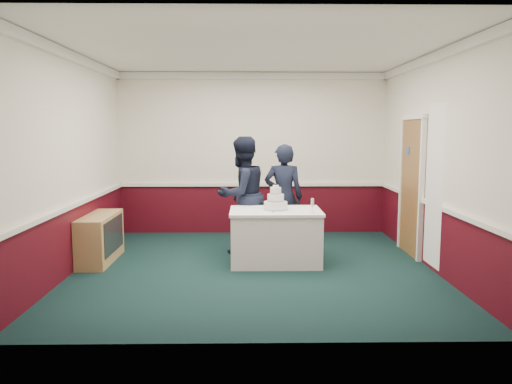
{
  "coord_description": "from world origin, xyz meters",
  "views": [
    {
      "loc": [
        -0.09,
        -6.87,
        1.94
      ],
      "look_at": [
        0.02,
        -0.1,
        1.1
      ],
      "focal_mm": 35.0,
      "sensor_mm": 36.0,
      "label": 1
    }
  ],
  "objects_px": {
    "sideboard": "(100,238)",
    "person_man": "(242,195)",
    "cake_table": "(275,236)",
    "cake_knife": "(274,212)",
    "wedding_cake": "(276,202)",
    "person_woman": "(284,197)",
    "champagne_flute": "(312,203)"
  },
  "relations": [
    {
      "from": "sideboard",
      "to": "person_woman",
      "type": "bearing_deg",
      "value": 14.91
    },
    {
      "from": "champagne_flute",
      "to": "person_woman",
      "type": "xyz_separation_m",
      "value": [
        -0.32,
        1.15,
        -0.07
      ]
    },
    {
      "from": "cake_knife",
      "to": "person_man",
      "type": "height_order",
      "value": "person_man"
    },
    {
      "from": "cake_knife",
      "to": "champagne_flute",
      "type": "xyz_separation_m",
      "value": [
        0.53,
        -0.08,
        0.14
      ]
    },
    {
      "from": "wedding_cake",
      "to": "person_woman",
      "type": "height_order",
      "value": "person_woman"
    },
    {
      "from": "cake_table",
      "to": "cake_knife",
      "type": "distance_m",
      "value": 0.44
    },
    {
      "from": "cake_table",
      "to": "person_man",
      "type": "relative_size",
      "value": 0.72
    },
    {
      "from": "cake_knife",
      "to": "person_man",
      "type": "relative_size",
      "value": 0.12
    },
    {
      "from": "sideboard",
      "to": "person_man",
      "type": "xyz_separation_m",
      "value": [
        2.1,
        0.55,
        0.57
      ]
    },
    {
      "from": "cake_table",
      "to": "cake_knife",
      "type": "xyz_separation_m",
      "value": [
        -0.03,
        -0.2,
        0.39
      ]
    },
    {
      "from": "sideboard",
      "to": "person_man",
      "type": "relative_size",
      "value": 0.65
    },
    {
      "from": "person_woman",
      "to": "cake_knife",
      "type": "bearing_deg",
      "value": 84.86
    },
    {
      "from": "cake_knife",
      "to": "person_woman",
      "type": "bearing_deg",
      "value": 98.33
    },
    {
      "from": "champagne_flute",
      "to": "person_man",
      "type": "relative_size",
      "value": 0.11
    },
    {
      "from": "sideboard",
      "to": "cake_table",
      "type": "distance_m",
      "value": 2.6
    },
    {
      "from": "wedding_cake",
      "to": "champagne_flute",
      "type": "height_order",
      "value": "wedding_cake"
    },
    {
      "from": "sideboard",
      "to": "champagne_flute",
      "type": "bearing_deg",
      "value": -7.53
    },
    {
      "from": "champagne_flute",
      "to": "cake_knife",
      "type": "bearing_deg",
      "value": 171.42
    },
    {
      "from": "cake_knife",
      "to": "champagne_flute",
      "type": "distance_m",
      "value": 0.55
    },
    {
      "from": "sideboard",
      "to": "wedding_cake",
      "type": "relative_size",
      "value": 3.3
    },
    {
      "from": "cake_table",
      "to": "wedding_cake",
      "type": "distance_m",
      "value": 0.5
    },
    {
      "from": "sideboard",
      "to": "person_woman",
      "type": "xyz_separation_m",
      "value": [
        2.77,
        0.74,
        0.51
      ]
    },
    {
      "from": "cake_table",
      "to": "person_woman",
      "type": "relative_size",
      "value": 0.77
    },
    {
      "from": "champagne_flute",
      "to": "person_man",
      "type": "bearing_deg",
      "value": 136.04
    },
    {
      "from": "cake_table",
      "to": "cake_knife",
      "type": "height_order",
      "value": "cake_knife"
    },
    {
      "from": "wedding_cake",
      "to": "cake_knife",
      "type": "distance_m",
      "value": 0.23
    },
    {
      "from": "champagne_flute",
      "to": "cake_table",
      "type": "bearing_deg",
      "value": 150.75
    },
    {
      "from": "sideboard",
      "to": "champagne_flute",
      "type": "height_order",
      "value": "champagne_flute"
    },
    {
      "from": "person_man",
      "to": "person_woman",
      "type": "bearing_deg",
      "value": 155.76
    },
    {
      "from": "wedding_cake",
      "to": "person_man",
      "type": "bearing_deg",
      "value": 126.1
    },
    {
      "from": "wedding_cake",
      "to": "champagne_flute",
      "type": "distance_m",
      "value": 0.57
    },
    {
      "from": "wedding_cake",
      "to": "person_woman",
      "type": "distance_m",
      "value": 0.88
    }
  ]
}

